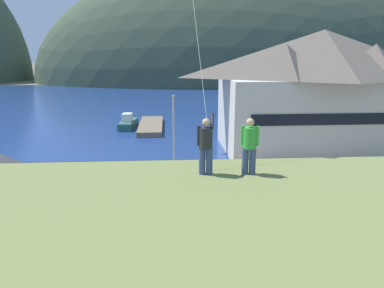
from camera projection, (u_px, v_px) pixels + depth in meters
ground_plane at (217, 253)px, 20.60m from camera, size 600.00×600.00×0.00m
parking_lot_pad at (207, 214)px, 25.42m from camera, size 40.00×20.00×0.10m
bay_water at (180, 102)px, 78.63m from camera, size 360.00×84.00×0.03m
far_hill_east_peak at (190, 81)px, 131.38m from camera, size 82.78×54.33×52.70m
far_hill_center_saddle at (245, 81)px, 133.37m from camera, size 145.25×61.64×81.81m
harbor_lodge at (321, 87)px, 40.43m from camera, size 22.00×12.18×12.85m
wharf_dock at (151, 126)px, 52.96m from camera, size 3.20×11.87×0.70m
moored_boat_wharfside at (128, 123)px, 53.04m from camera, size 2.43×5.82×2.16m
parked_car_front_row_silver at (383, 185)px, 27.95m from camera, size 4.29×2.24×1.82m
parked_car_lone_by_shed at (112, 233)px, 20.63m from camera, size 4.33×2.32×1.82m
parked_car_mid_row_far at (327, 230)px, 20.90m from camera, size 4.27×2.20×1.82m
parked_car_mid_row_near at (204, 234)px, 20.49m from camera, size 4.29×2.23×1.82m
parked_car_mid_row_center at (305, 187)px, 27.44m from camera, size 4.28×2.20×1.82m
parked_car_back_row_left at (183, 193)px, 26.32m from camera, size 4.23×2.11×1.82m
parked_car_front_row_red at (95, 196)px, 25.77m from camera, size 4.28×2.21×1.82m
parking_light_pole at (174, 135)px, 29.62m from camera, size 0.24×0.78×7.27m
person_kite_flyer at (206, 144)px, 11.34m from camera, size 0.56×0.64×1.86m
person_companion at (249, 144)px, 11.35m from camera, size 0.53×0.40×1.74m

